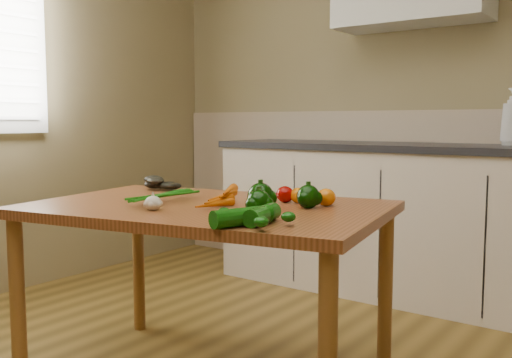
{
  "coord_description": "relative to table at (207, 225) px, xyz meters",
  "views": [
    {
      "loc": [
        1.2,
        -1.02,
        1.03
      ],
      "look_at": [
        -0.17,
        0.86,
        0.79
      ],
      "focal_mm": 40.0,
      "sensor_mm": 36.0,
      "label": 1
    }
  ],
  "objects": [
    {
      "name": "carrot_bunch",
      "position": [
        -0.01,
        -0.01,
        0.11
      ],
      "size": [
        0.28,
        0.23,
        0.07
      ],
      "primitive_type": null,
      "rotation": [
        0.0,
        0.0,
        0.19
      ],
      "color": "#CA5804",
      "rests_on": "table"
    },
    {
      "name": "pepper_c",
      "position": [
        0.31,
        -0.09,
        0.12
      ],
      "size": [
        0.08,
        0.08,
        0.08
      ],
      "primitive_type": "sphere",
      "color": "black",
      "rests_on": "table"
    },
    {
      "name": "tomato_b",
      "position": [
        0.26,
        0.24,
        0.11
      ],
      "size": [
        0.06,
        0.06,
        0.06
      ],
      "primitive_type": "ellipsoid",
      "color": "#DC6805",
      "rests_on": "table"
    },
    {
      "name": "leafy_greens",
      "position": [
        -0.47,
        0.22,
        0.13
      ],
      "size": [
        0.19,
        0.17,
        0.1
      ],
      "primitive_type": null,
      "color": "black",
      "rests_on": "table"
    },
    {
      "name": "pepper_a",
      "position": [
        0.24,
        0.01,
        0.13
      ],
      "size": [
        0.1,
        0.1,
        0.1
      ],
      "primitive_type": "sphere",
      "color": "black",
      "rests_on": "table"
    },
    {
      "name": "zucchini_b",
      "position": [
        0.39,
        -0.28,
        0.11
      ],
      "size": [
        0.12,
        0.21,
        0.06
      ],
      "primitive_type": "cylinder",
      "rotation": [
        1.57,
        0.0,
        -0.33
      ],
      "color": "#084307",
      "rests_on": "table"
    },
    {
      "name": "zucchini_a",
      "position": [
        0.42,
        -0.22,
        0.11
      ],
      "size": [
        0.09,
        0.18,
        0.06
      ],
      "primitive_type": "cylinder",
      "rotation": [
        1.57,
        0.0,
        0.2
      ],
      "color": "#084307",
      "rests_on": "table"
    },
    {
      "name": "pepper_b",
      "position": [
        0.36,
        0.14,
        0.12
      ],
      "size": [
        0.08,
        0.08,
        0.08
      ],
      "primitive_type": "sphere",
      "color": "black",
      "rests_on": "table"
    },
    {
      "name": "tomato_c",
      "position": [
        0.39,
        0.23,
        0.11
      ],
      "size": [
        0.07,
        0.07,
        0.07
      ],
      "primitive_type": "ellipsoid",
      "color": "#DC6805",
      "rests_on": "table"
    },
    {
      "name": "room",
      "position": [
        0.22,
        -0.44,
        0.61
      ],
      "size": [
        4.04,
        5.04,
        2.64
      ],
      "color": "olive",
      "rests_on": "ground"
    },
    {
      "name": "garlic_bulb",
      "position": [
        -0.06,
        -0.22,
        0.11
      ],
      "size": [
        0.06,
        0.06,
        0.05
      ],
      "primitive_type": "ellipsoid",
      "color": "silver",
      "rests_on": "table"
    },
    {
      "name": "tomato_a",
      "position": [
        0.21,
        0.22,
        0.11
      ],
      "size": [
        0.07,
        0.07,
        0.06
      ],
      "primitive_type": "ellipsoid",
      "color": "#910502",
      "rests_on": "table"
    },
    {
      "name": "table",
      "position": [
        0.0,
        0.0,
        0.0
      ],
      "size": [
        1.47,
        1.09,
        0.71
      ],
      "rotation": [
        0.0,
        0.0,
        0.19
      ],
      "color": "brown",
      "rests_on": "ground"
    },
    {
      "name": "counter_run",
      "position": [
        0.44,
        1.58,
        -0.18
      ],
      "size": [
        2.84,
        0.64,
        1.14
      ],
      "color": "beige",
      "rests_on": "ground"
    }
  ]
}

